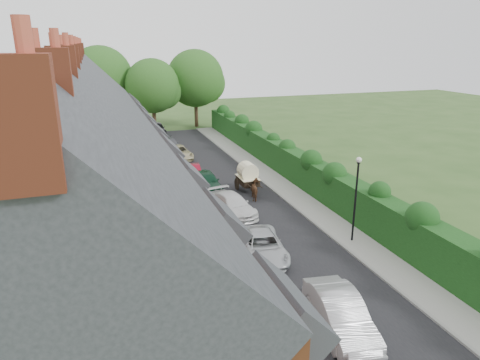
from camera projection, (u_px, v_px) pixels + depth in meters
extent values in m
plane|color=#2D4C1E|center=(337.00, 287.00, 20.47)|extent=(140.00, 140.00, 0.00)
cube|color=black|center=(249.00, 208.00, 30.23)|extent=(6.00, 58.00, 0.02)
cube|color=gray|center=(301.00, 201.00, 31.46)|extent=(2.20, 58.00, 0.12)
cube|color=gray|center=(196.00, 214.00, 29.03)|extent=(1.70, 58.00, 0.12)
cube|color=gray|center=(288.00, 202.00, 31.14)|extent=(0.18, 58.00, 0.13)
cube|color=gray|center=(207.00, 212.00, 29.28)|extent=(0.18, 58.00, 0.13)
cube|color=black|center=(324.00, 183.00, 31.65)|extent=(1.50, 58.00, 2.50)
cube|color=brown|center=(87.00, 184.00, 25.12)|extent=(8.00, 40.00, 6.50)
cube|color=#24272B|center=(81.00, 129.00, 24.11)|extent=(8.00, 40.20, 8.00)
cube|color=#24272B|center=(276.00, 311.00, 9.37)|extent=(1.70, 2.60, 1.70)
cube|color=silver|center=(240.00, 308.00, 11.50)|extent=(0.12, 1.20, 1.60)
cube|color=silver|center=(221.00, 302.00, 14.85)|extent=(0.70, 2.40, 5.20)
cube|color=black|center=(231.00, 329.00, 15.33)|extent=(0.06, 1.80, 1.60)
cube|color=black|center=(231.00, 270.00, 14.59)|extent=(0.06, 1.80, 1.60)
cube|color=#24272B|center=(215.00, 223.00, 13.87)|extent=(1.70, 2.60, 1.70)
cube|color=#3F2D2D|center=(199.00, 308.00, 17.12)|extent=(0.08, 0.90, 2.10)
cube|color=silver|center=(198.00, 233.00, 16.00)|extent=(0.12, 1.20, 1.60)
cube|color=silver|center=(190.00, 241.00, 19.35)|extent=(0.70, 2.40, 5.20)
cube|color=black|center=(199.00, 264.00, 19.83)|extent=(0.06, 1.80, 1.60)
cube|color=black|center=(197.00, 216.00, 19.09)|extent=(0.06, 1.80, 1.60)
cube|color=#24272B|center=(184.00, 179.00, 18.38)|extent=(1.70, 2.60, 1.70)
cube|color=#3F2D2D|center=(176.00, 252.00, 21.63)|extent=(0.08, 0.90, 2.10)
cube|color=silver|center=(173.00, 191.00, 20.50)|extent=(0.12, 1.20, 1.60)
cube|color=silver|center=(171.00, 204.00, 23.85)|extent=(0.70, 2.40, 5.20)
cube|color=black|center=(178.00, 222.00, 24.34)|extent=(0.06, 1.80, 1.60)
cube|color=black|center=(176.00, 183.00, 23.60)|extent=(0.06, 1.80, 1.60)
cube|color=#24272B|center=(165.00, 152.00, 22.88)|extent=(1.70, 2.60, 1.70)
cube|color=#3F2D2D|center=(161.00, 216.00, 26.13)|extent=(0.08, 0.90, 2.10)
cube|color=silver|center=(158.00, 164.00, 25.01)|extent=(0.12, 1.20, 1.60)
cube|color=silver|center=(157.00, 178.00, 28.36)|extent=(0.70, 2.40, 5.20)
cube|color=black|center=(164.00, 194.00, 28.84)|extent=(0.06, 1.80, 1.60)
cube|color=black|center=(162.00, 160.00, 28.10)|extent=(0.06, 1.80, 1.60)
cube|color=#24272B|center=(152.00, 134.00, 27.38)|extent=(1.70, 2.60, 1.70)
cube|color=#3F2D2D|center=(150.00, 190.00, 30.63)|extent=(0.08, 0.90, 2.10)
cube|color=silver|center=(147.00, 145.00, 29.51)|extent=(0.12, 1.20, 1.60)
cube|color=silver|center=(148.00, 159.00, 32.86)|extent=(0.70, 2.40, 5.20)
cube|color=black|center=(154.00, 174.00, 33.34)|extent=(0.06, 1.80, 1.60)
cube|color=black|center=(152.00, 144.00, 32.60)|extent=(0.06, 1.80, 1.60)
cube|color=#24272B|center=(143.00, 121.00, 31.89)|extent=(1.70, 2.60, 1.70)
cube|color=#3F2D2D|center=(142.00, 171.00, 35.14)|extent=(0.08, 0.90, 2.10)
cube|color=silver|center=(139.00, 131.00, 34.01)|extent=(0.12, 1.20, 1.60)
cube|color=silver|center=(141.00, 145.00, 37.36)|extent=(0.70, 2.40, 5.20)
cube|color=black|center=(146.00, 158.00, 37.85)|extent=(0.06, 1.80, 1.60)
cube|color=black|center=(144.00, 131.00, 37.11)|extent=(0.06, 1.80, 1.60)
cube|color=#24272B|center=(136.00, 111.00, 36.39)|extent=(1.70, 2.60, 1.70)
cube|color=#3F2D2D|center=(136.00, 157.00, 39.64)|extent=(0.08, 0.90, 2.10)
cube|color=silver|center=(133.00, 121.00, 38.52)|extent=(0.12, 1.20, 1.60)
cube|color=silver|center=(135.00, 134.00, 41.87)|extent=(0.70, 2.40, 5.20)
cube|color=black|center=(140.00, 145.00, 42.35)|extent=(0.06, 1.80, 1.60)
cube|color=black|center=(138.00, 121.00, 41.61)|extent=(0.06, 1.80, 1.60)
cube|color=#24272B|center=(131.00, 103.00, 40.89)|extent=(1.70, 2.60, 1.70)
cube|color=#3F2D2D|center=(131.00, 145.00, 44.14)|extent=(0.08, 0.90, 2.10)
cube|color=silver|center=(129.00, 113.00, 43.02)|extent=(0.12, 1.20, 1.60)
cube|color=brown|center=(17.00, 126.00, 4.92)|extent=(0.90, 0.50, 1.60)
cylinder|color=#A54531|center=(24.00, 39.00, 4.69)|extent=(0.20, 0.20, 0.50)
cube|color=brown|center=(51.00, 85.00, 9.43)|extent=(0.90, 0.50, 1.60)
cylinder|color=#A54531|center=(35.00, 40.00, 9.07)|extent=(0.20, 0.20, 0.50)
cylinder|color=#A54531|center=(55.00, 40.00, 9.20)|extent=(0.20, 0.20, 0.50)
cube|color=brown|center=(63.00, 71.00, 13.93)|extent=(0.90, 0.50, 1.60)
cylinder|color=#A54531|center=(52.00, 41.00, 13.58)|extent=(0.20, 0.20, 0.50)
cylinder|color=#A54531|center=(66.00, 41.00, 13.70)|extent=(0.20, 0.20, 0.50)
cube|color=brown|center=(69.00, 64.00, 18.43)|extent=(0.90, 0.50, 1.60)
cylinder|color=#A54531|center=(61.00, 41.00, 18.08)|extent=(0.20, 0.20, 0.50)
cylinder|color=#A54531|center=(71.00, 41.00, 18.20)|extent=(0.20, 0.20, 0.50)
cube|color=brown|center=(73.00, 59.00, 22.94)|extent=(0.90, 0.50, 1.60)
cylinder|color=#A54531|center=(66.00, 41.00, 22.58)|extent=(0.20, 0.20, 0.50)
cylinder|color=#A54531|center=(75.00, 41.00, 22.71)|extent=(0.20, 0.20, 0.50)
cube|color=brown|center=(75.00, 56.00, 27.44)|extent=(0.90, 0.50, 1.60)
cylinder|color=#A54531|center=(70.00, 41.00, 27.09)|extent=(0.20, 0.20, 0.50)
cylinder|color=#A54531|center=(77.00, 41.00, 27.21)|extent=(0.20, 0.20, 0.50)
cube|color=brown|center=(77.00, 54.00, 31.94)|extent=(0.90, 0.50, 1.60)
cylinder|color=#A54531|center=(73.00, 41.00, 31.59)|extent=(0.20, 0.20, 0.50)
cylinder|color=#A54531|center=(78.00, 41.00, 31.71)|extent=(0.20, 0.20, 0.50)
cube|color=brown|center=(78.00, 53.00, 36.45)|extent=(0.90, 0.50, 1.60)
cylinder|color=#A54531|center=(74.00, 41.00, 36.09)|extent=(0.20, 0.20, 0.50)
cylinder|color=#A54531|center=(80.00, 41.00, 36.22)|extent=(0.20, 0.20, 0.50)
cube|color=brown|center=(79.00, 52.00, 40.95)|extent=(0.90, 0.50, 1.60)
cylinder|color=#A54531|center=(76.00, 41.00, 40.60)|extent=(0.20, 0.20, 0.50)
cylinder|color=#A54531|center=(80.00, 41.00, 40.72)|extent=(0.20, 0.20, 0.50)
cube|color=brown|center=(250.00, 335.00, 16.45)|extent=(0.30, 4.70, 0.90)
cube|color=brown|center=(215.00, 272.00, 20.95)|extent=(0.30, 4.70, 0.90)
cube|color=brown|center=(192.00, 231.00, 25.46)|extent=(0.30, 4.70, 0.90)
cube|color=brown|center=(177.00, 203.00, 29.96)|extent=(0.30, 4.70, 0.90)
cube|color=brown|center=(165.00, 182.00, 34.46)|extent=(0.30, 4.70, 0.90)
cube|color=brown|center=(156.00, 165.00, 38.97)|extent=(0.30, 4.70, 0.90)
cube|color=brown|center=(149.00, 153.00, 43.47)|extent=(0.30, 4.70, 0.90)
cube|color=brown|center=(230.00, 298.00, 18.67)|extent=(0.35, 0.35, 1.10)
cube|color=brown|center=(202.00, 248.00, 23.17)|extent=(0.35, 0.35, 1.10)
cube|color=brown|center=(184.00, 214.00, 27.68)|extent=(0.35, 0.35, 1.10)
cube|color=brown|center=(170.00, 190.00, 32.18)|extent=(0.35, 0.35, 1.10)
cube|color=brown|center=(160.00, 172.00, 36.68)|extent=(0.35, 0.35, 1.10)
cube|color=brown|center=(152.00, 158.00, 41.19)|extent=(0.35, 0.35, 1.10)
cube|color=brown|center=(146.00, 146.00, 45.69)|extent=(0.35, 0.35, 1.10)
cylinder|color=black|center=(355.00, 204.00, 24.37)|extent=(0.12, 0.12, 4.80)
cylinder|color=black|center=(359.00, 162.00, 23.62)|extent=(0.20, 0.20, 0.10)
sphere|color=silver|center=(359.00, 160.00, 23.57)|extent=(0.32, 0.32, 0.32)
cylinder|color=#332316|center=(154.00, 114.00, 54.85)|extent=(0.50, 0.50, 4.75)
sphere|color=#224F1A|center=(152.00, 86.00, 53.76)|extent=(6.80, 6.80, 6.80)
sphere|color=#224F1A|center=(163.00, 91.00, 54.66)|extent=(4.76, 4.76, 4.76)
cylinder|color=#332316|center=(196.00, 107.00, 58.41)|extent=(0.50, 0.50, 5.25)
sphere|color=#224F1A|center=(195.00, 78.00, 57.21)|extent=(7.60, 7.60, 7.60)
sphere|color=#224F1A|center=(206.00, 83.00, 58.17)|extent=(5.32, 5.32, 5.32)
cylinder|color=#332316|center=(104.00, 110.00, 55.60)|extent=(0.50, 0.50, 5.50)
sphere|color=#224F1A|center=(101.00, 78.00, 54.35)|extent=(8.00, 8.00, 8.00)
sphere|color=#224F1A|center=(114.00, 83.00, 55.34)|extent=(5.60, 5.60, 5.60)
imported|color=#B6B6BB|center=(340.00, 314.00, 17.18)|extent=(2.36, 4.98, 1.58)
imported|color=#B8BCC0|center=(263.00, 246.00, 23.22)|extent=(2.86, 4.99, 1.31)
imported|color=silver|center=(232.00, 205.00, 28.94)|extent=(2.72, 4.98, 1.37)
imported|color=#103521|center=(206.00, 181.00, 33.59)|extent=(1.91, 4.49, 1.51)
imported|color=maroon|center=(192.00, 174.00, 35.74)|extent=(1.73, 4.27, 1.38)
imported|color=#BAB086|center=(178.00, 153.00, 42.68)|extent=(2.55, 4.84, 1.30)
imported|color=#4E4F54|center=(169.00, 144.00, 45.82)|extent=(2.21, 4.88, 1.39)
imported|color=black|center=(157.00, 128.00, 54.13)|extent=(1.95, 4.38, 1.47)
imported|color=#4B2E1B|center=(256.00, 190.00, 31.70)|extent=(1.10, 1.84, 1.45)
cube|color=black|center=(248.00, 180.00, 33.30)|extent=(1.28, 2.13, 0.53)
cylinder|color=beige|center=(248.00, 171.00, 33.07)|extent=(1.38, 1.33, 1.38)
cube|color=beige|center=(248.00, 177.00, 33.22)|extent=(1.41, 2.18, 0.04)
cylinder|color=black|center=(237.00, 184.00, 33.80)|extent=(0.09, 0.96, 0.96)
cylinder|color=black|center=(253.00, 182.00, 34.22)|extent=(0.09, 0.96, 0.96)
cylinder|color=black|center=(248.00, 185.00, 32.12)|extent=(0.06, 1.92, 0.06)
cylinder|color=black|center=(258.00, 184.00, 32.35)|extent=(0.06, 1.92, 0.06)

